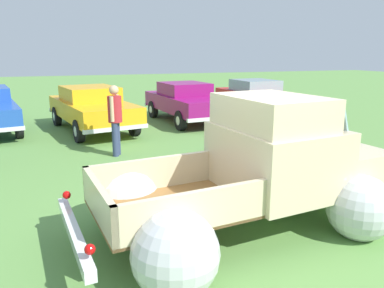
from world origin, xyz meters
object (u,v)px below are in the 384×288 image
(spectator_1, at_px, (115,116))
(lane_cone_0, at_px, (188,168))
(show_car_3, at_px, (256,96))
(show_car_2, at_px, (186,101))
(show_car_1, at_px, (92,107))
(vintage_pickup_truck, at_px, (259,176))

(spectator_1, relative_size, lane_cone_0, 2.77)
(spectator_1, height_order, lane_cone_0, spectator_1)
(show_car_3, height_order, lane_cone_0, show_car_3)
(spectator_1, bearing_deg, lane_cone_0, -42.85)
(show_car_2, bearing_deg, show_car_1, -87.51)
(vintage_pickup_truck, bearing_deg, lane_cone_0, 94.24)
(show_car_2, bearing_deg, show_car_3, 92.51)
(vintage_pickup_truck, relative_size, show_car_1, 0.98)
(spectator_1, bearing_deg, show_car_2, 76.25)
(show_car_1, distance_m, show_car_3, 6.68)
(show_car_1, bearing_deg, spectator_1, -6.82)
(show_car_2, bearing_deg, lane_cone_0, -23.77)
(show_car_3, xyz_separation_m, lane_cone_0, (-5.39, -6.80, -0.47))
(vintage_pickup_truck, distance_m, lane_cone_0, 2.16)
(show_car_3, bearing_deg, spectator_1, -57.50)
(show_car_2, xyz_separation_m, lane_cone_0, (-2.19, -6.38, -0.47))
(show_car_2, relative_size, lane_cone_0, 7.09)
(vintage_pickup_truck, bearing_deg, show_car_3, 54.64)
(vintage_pickup_truck, xyz_separation_m, show_car_1, (-1.60, 8.02, 0.03))
(vintage_pickup_truck, bearing_deg, show_car_1, 95.45)
(vintage_pickup_truck, bearing_deg, spectator_1, 100.59)
(show_car_3, bearing_deg, lane_cone_0, -39.70)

